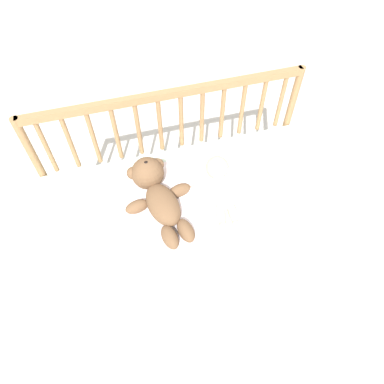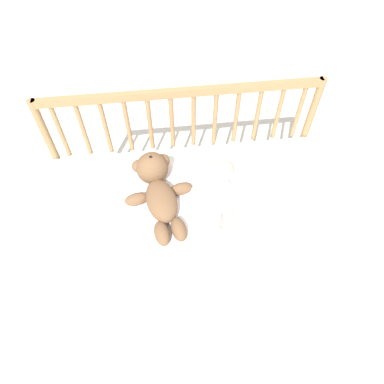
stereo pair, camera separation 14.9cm
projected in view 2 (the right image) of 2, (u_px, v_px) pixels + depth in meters
The scene contains 6 objects.
ground_plane at pixel (192, 255), 1.98m from camera, with size 12.00×12.00×0.00m, color silver.
crib_mattress at pixel (192, 231), 1.76m from camera, with size 1.32×0.65×0.55m.
crib_rail at pixel (183, 132), 1.68m from camera, with size 1.32×0.04×0.89m.
blanket at pixel (188, 204), 1.52m from camera, with size 0.78×0.55×0.01m.
teddy_bear at pixel (158, 187), 1.51m from camera, with size 0.31×0.46×0.15m.
baby at pixel (223, 189), 1.52m from camera, with size 0.30×0.37×0.11m.
Camera 2 is at (-0.11, -0.91, 1.79)m, focal length 32.00 mm.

